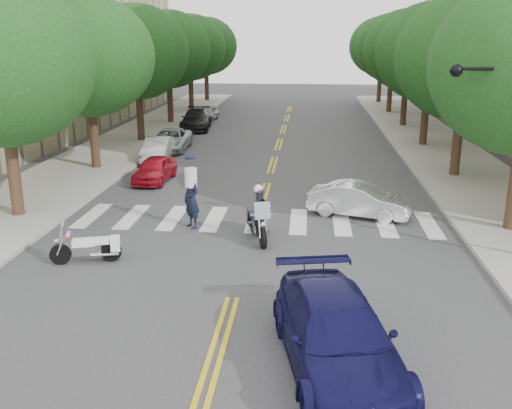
# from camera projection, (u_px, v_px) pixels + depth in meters

# --- Properties ---
(ground) EXTENTS (140.00, 140.00, 0.00)m
(ground) POSITION_uv_depth(u_px,v_px,m) (233.00, 298.00, 14.66)
(ground) COLOR #38383A
(ground) RESTS_ON ground
(sidewalk_left) EXTENTS (5.00, 60.00, 0.15)m
(sidewalk_left) POSITION_uv_depth(u_px,v_px,m) (131.00, 141.00, 36.49)
(sidewalk_left) COLOR #9E9991
(sidewalk_left) RESTS_ON ground
(sidewalk_right) EXTENTS (5.00, 60.00, 0.15)m
(sidewalk_right) POSITION_uv_depth(u_px,v_px,m) (434.00, 146.00, 34.80)
(sidewalk_right) COLOR #9E9991
(sidewalk_right) RESTS_ON ground
(tree_l_0) EXTENTS (6.40, 6.40, 8.45)m
(tree_l_0) POSITION_uv_depth(u_px,v_px,m) (0.00, 64.00, 19.60)
(tree_l_0) COLOR #382316
(tree_l_0) RESTS_ON ground
(tree_l_1) EXTENTS (6.40, 6.40, 8.45)m
(tree_l_1) POSITION_uv_depth(u_px,v_px,m) (88.00, 56.00, 27.24)
(tree_l_1) COLOR #382316
(tree_l_1) RESTS_ON ground
(tree_l_2) EXTENTS (6.40, 6.40, 8.45)m
(tree_l_2) POSITION_uv_depth(u_px,v_px,m) (137.00, 52.00, 34.88)
(tree_l_2) COLOR #382316
(tree_l_2) RESTS_ON ground
(tree_l_3) EXTENTS (6.40, 6.40, 8.45)m
(tree_l_3) POSITION_uv_depth(u_px,v_px,m) (168.00, 49.00, 42.52)
(tree_l_3) COLOR #382316
(tree_l_3) RESTS_ON ground
(tree_l_4) EXTENTS (6.40, 6.40, 8.45)m
(tree_l_4) POSITION_uv_depth(u_px,v_px,m) (190.00, 48.00, 50.16)
(tree_l_4) COLOR #382316
(tree_l_4) RESTS_ON ground
(tree_l_5) EXTENTS (6.40, 6.40, 8.45)m
(tree_l_5) POSITION_uv_depth(u_px,v_px,m) (206.00, 46.00, 57.80)
(tree_l_5) COLOR #382316
(tree_l_5) RESTS_ON ground
(tree_r_1) EXTENTS (6.40, 6.40, 8.45)m
(tree_r_1) POSITION_uv_depth(u_px,v_px,m) (466.00, 58.00, 25.68)
(tree_r_1) COLOR #382316
(tree_r_1) RESTS_ON ground
(tree_r_2) EXTENTS (6.40, 6.40, 8.45)m
(tree_r_2) POSITION_uv_depth(u_px,v_px,m) (430.00, 53.00, 33.32)
(tree_r_2) COLOR #382316
(tree_r_2) RESTS_ON ground
(tree_r_3) EXTENTS (6.40, 6.40, 8.45)m
(tree_r_3) POSITION_uv_depth(u_px,v_px,m) (408.00, 50.00, 40.96)
(tree_r_3) COLOR #382316
(tree_r_3) RESTS_ON ground
(tree_r_4) EXTENTS (6.40, 6.40, 8.45)m
(tree_r_4) POSITION_uv_depth(u_px,v_px,m) (393.00, 48.00, 48.60)
(tree_r_4) COLOR #382316
(tree_r_4) RESTS_ON ground
(tree_r_5) EXTENTS (6.40, 6.40, 8.45)m
(tree_r_5) POSITION_uv_depth(u_px,v_px,m) (382.00, 46.00, 56.24)
(tree_r_5) COLOR #382316
(tree_r_5) RESTS_ON ground
(motorcycle_police) EXTENTS (0.95, 2.25, 1.87)m
(motorcycle_police) POSITION_uv_depth(u_px,v_px,m) (258.00, 215.00, 18.75)
(motorcycle_police) COLOR black
(motorcycle_police) RESTS_ON ground
(motorcycle_parked) EXTENTS (2.03, 0.88, 1.34)m
(motorcycle_parked) POSITION_uv_depth(u_px,v_px,m) (92.00, 247.00, 16.87)
(motorcycle_parked) COLOR black
(motorcycle_parked) RESTS_ON ground
(officer_standing) EXTENTS (0.87, 0.88, 2.05)m
(officer_standing) POSITION_uv_depth(u_px,v_px,m) (192.00, 199.00, 19.81)
(officer_standing) COLOR black
(officer_standing) RESTS_ON ground
(convertible) EXTENTS (3.98, 2.39, 1.24)m
(convertible) POSITION_uv_depth(u_px,v_px,m) (359.00, 200.00, 21.19)
(convertible) COLOR white
(convertible) RESTS_ON ground
(sedan_blue) EXTENTS (3.08, 5.46, 1.49)m
(sedan_blue) POSITION_uv_depth(u_px,v_px,m) (337.00, 335.00, 11.34)
(sedan_blue) COLOR #100F3F
(sedan_blue) RESTS_ON ground
(parked_car_a) EXTENTS (1.58, 3.52, 1.17)m
(parked_car_a) POSITION_uv_depth(u_px,v_px,m) (155.00, 169.00, 26.31)
(parked_car_a) COLOR #B41324
(parked_car_a) RESTS_ON ground
(parked_car_b) EXTENTS (1.55, 3.78, 1.22)m
(parked_car_b) POSITION_uv_depth(u_px,v_px,m) (158.00, 149.00, 30.89)
(parked_car_b) COLOR silver
(parked_car_b) RESTS_ON ground
(parked_car_c) EXTENTS (2.21, 4.52, 1.24)m
(parked_car_c) POSITION_uv_depth(u_px,v_px,m) (170.00, 140.00, 33.67)
(parked_car_c) COLOR silver
(parked_car_c) RESTS_ON ground
(parked_car_d) EXTENTS (2.49, 5.12, 1.44)m
(parked_car_d) POSITION_uv_depth(u_px,v_px,m) (196.00, 119.00, 41.23)
(parked_car_d) COLOR black
(parked_car_d) RESTS_ON ground
(parked_car_e) EXTENTS (1.62, 3.53, 1.17)m
(parked_car_e) POSITION_uv_depth(u_px,v_px,m) (207.00, 113.00, 45.60)
(parked_car_e) COLOR #9D9CA1
(parked_car_e) RESTS_ON ground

